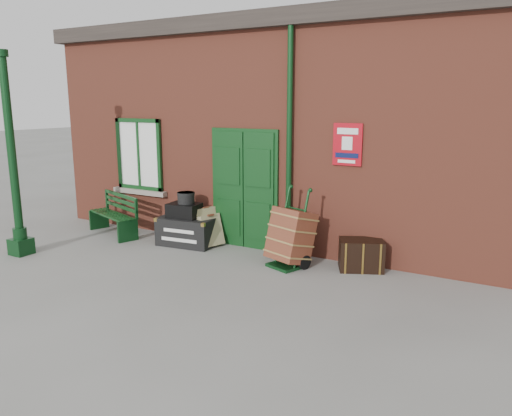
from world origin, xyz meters
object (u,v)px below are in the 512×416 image
Objects in this scene: bench at (115,214)px; dark_trunk at (361,255)px; houdini_trunk at (187,231)px; porter_trolley at (291,237)px.

dark_trunk is at bearing 23.42° from bench.
bench is at bearing 159.05° from dark_trunk.
houdini_trunk reaches higher than dark_trunk.
bench is 2.09× the size of dark_trunk.
bench is at bearing -161.01° from porter_trolley.
porter_trolley reaches higher than houdini_trunk.
houdini_trunk is at bearing -163.87° from porter_trolley.
porter_trolley is at bearing 18.91° from bench.
porter_trolley reaches higher than bench.
porter_trolley is (4.11, -0.05, 0.07)m from bench.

